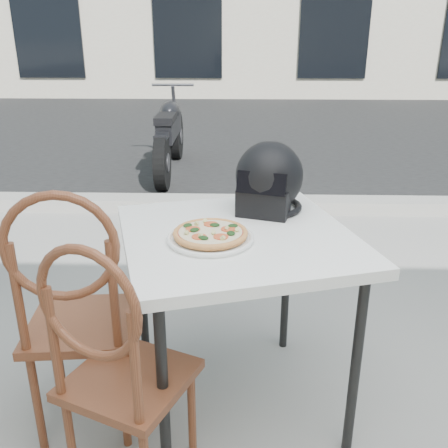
{
  "coord_description": "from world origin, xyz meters",
  "views": [
    {
      "loc": [
        -0.49,
        -1.43,
        1.59
      ],
      "look_at": [
        -0.54,
        0.36,
        0.89
      ],
      "focal_mm": 40.0,
      "sensor_mm": 36.0,
      "label": 1
    }
  ],
  "objects_px": {
    "pizza": "(210,233)",
    "cafe_chair_side": "(75,304)",
    "plate": "(210,238)",
    "cafe_chair_main": "(114,361)",
    "helmet": "(269,181)",
    "cafe_table_main": "(238,250)",
    "motorcycle": "(170,136)"
  },
  "relations": [
    {
      "from": "pizza",
      "to": "helmet",
      "type": "height_order",
      "value": "helmet"
    },
    {
      "from": "helmet",
      "to": "motorcycle",
      "type": "height_order",
      "value": "helmet"
    },
    {
      "from": "plate",
      "to": "cafe_chair_main",
      "type": "bearing_deg",
      "value": -128.11
    },
    {
      "from": "cafe_table_main",
      "to": "helmet",
      "type": "relative_size",
      "value": 2.86
    },
    {
      "from": "cafe_table_main",
      "to": "helmet",
      "type": "height_order",
      "value": "helmet"
    },
    {
      "from": "cafe_chair_main",
      "to": "helmet",
      "type": "bearing_deg",
      "value": -102.27
    },
    {
      "from": "helmet",
      "to": "motorcycle",
      "type": "bearing_deg",
      "value": 121.49
    },
    {
      "from": "helmet",
      "to": "motorcycle",
      "type": "xyz_separation_m",
      "value": [
        -0.93,
        3.66,
        -0.55
      ]
    },
    {
      "from": "cafe_chair_main",
      "to": "cafe_chair_side",
      "type": "xyz_separation_m",
      "value": [
        -0.22,
        0.29,
        0.04
      ]
    },
    {
      "from": "pizza",
      "to": "cafe_chair_side",
      "type": "distance_m",
      "value": 0.59
    },
    {
      "from": "helmet",
      "to": "cafe_chair_main",
      "type": "distance_m",
      "value": 1.0
    },
    {
      "from": "cafe_chair_side",
      "to": "motorcycle",
      "type": "height_order",
      "value": "cafe_chair_side"
    },
    {
      "from": "pizza",
      "to": "helmet",
      "type": "bearing_deg",
      "value": 56.58
    },
    {
      "from": "helmet",
      "to": "cafe_chair_side",
      "type": "height_order",
      "value": "helmet"
    },
    {
      "from": "cafe_chair_side",
      "to": "cafe_table_main",
      "type": "bearing_deg",
      "value": -169.21
    },
    {
      "from": "cafe_table_main",
      "to": "pizza",
      "type": "distance_m",
      "value": 0.17
    },
    {
      "from": "cafe_chair_side",
      "to": "motorcycle",
      "type": "relative_size",
      "value": 0.56
    },
    {
      "from": "motorcycle",
      "to": "cafe_table_main",
      "type": "bearing_deg",
      "value": -79.04
    },
    {
      "from": "cafe_table_main",
      "to": "cafe_chair_main",
      "type": "bearing_deg",
      "value": -130.8
    },
    {
      "from": "cafe_table_main",
      "to": "pizza",
      "type": "xyz_separation_m",
      "value": [
        -0.1,
        -0.08,
        0.11
      ]
    },
    {
      "from": "plate",
      "to": "cafe_chair_main",
      "type": "xyz_separation_m",
      "value": [
        -0.3,
        -0.38,
        -0.28
      ]
    },
    {
      "from": "helmet",
      "to": "cafe_chair_side",
      "type": "distance_m",
      "value": 0.95
    },
    {
      "from": "plate",
      "to": "cafe_chair_side",
      "type": "relative_size",
      "value": 0.4
    },
    {
      "from": "pizza",
      "to": "cafe_chair_side",
      "type": "relative_size",
      "value": 0.29
    },
    {
      "from": "cafe_table_main",
      "to": "cafe_chair_side",
      "type": "relative_size",
      "value": 1.0
    },
    {
      "from": "plate",
      "to": "motorcycle",
      "type": "bearing_deg",
      "value": 99.88
    },
    {
      "from": "helmet",
      "to": "cafe_table_main",
      "type": "bearing_deg",
      "value": -98.72
    },
    {
      "from": "cafe_table_main",
      "to": "motorcycle",
      "type": "relative_size",
      "value": 0.56
    },
    {
      "from": "helmet",
      "to": "cafe_chair_main",
      "type": "height_order",
      "value": "helmet"
    },
    {
      "from": "pizza",
      "to": "plate",
      "type": "bearing_deg",
      "value": -99.88
    },
    {
      "from": "pizza",
      "to": "cafe_chair_main",
      "type": "bearing_deg",
      "value": -128.1
    },
    {
      "from": "cafe_chair_main",
      "to": "motorcycle",
      "type": "xyz_separation_m",
      "value": [
        -0.4,
        4.4,
        -0.14
      ]
    }
  ]
}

